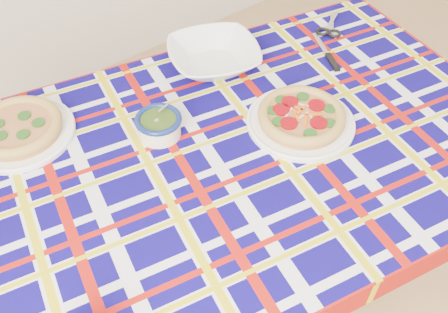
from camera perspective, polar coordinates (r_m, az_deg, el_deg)
dining_table at (r=1.32m, az=1.57°, el=-1.01°), size 1.62×1.19×0.69m
tablecloth at (r=1.30m, az=1.59°, el=-0.33°), size 1.66×1.23×0.10m
main_focaccia_plate at (r=1.32m, az=8.84°, el=4.59°), size 0.33×0.33×0.06m
pesto_bowl at (r=1.29m, az=-7.46°, el=3.70°), size 0.13×0.13×0.07m
serving_bowl at (r=1.51m, az=-1.18°, el=11.34°), size 0.35×0.35×0.07m
second_focaccia_plate at (r=1.38m, az=-22.52°, el=3.09°), size 0.30×0.30×0.05m
table_knife at (r=1.64m, az=11.07°, el=12.46°), size 0.11×0.21×0.01m
kitchen_scissors at (r=1.76m, az=12.25°, el=14.89°), size 0.20×0.17×0.02m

